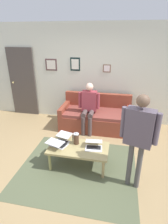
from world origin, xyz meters
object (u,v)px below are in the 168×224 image
object	(u,v)px
interior_door	(23,83)
person_seated	(89,105)
laptop_left	(62,140)
laptop_right	(57,144)
couch	(96,117)
coffee_table	(79,149)
french_press	(76,139)
laptop_center	(94,146)
person_standing	(139,132)

from	to	relation	value
interior_door	person_seated	size ratio (longest dim) A/B	1.60
laptop_left	laptop_right	size ratio (longest dim) A/B	1.00
couch	laptop_right	distance (m)	1.79
laptop_left	person_seated	xyz separation A→B (m)	(-0.29, -1.32, 0.26)
couch	coffee_table	world-z (taller)	couch
couch	french_press	size ratio (longest dim) A/B	7.32
interior_door	laptop_center	world-z (taller)	interior_door
french_press	laptop_center	bearing A→B (deg)	169.30
coffee_table	french_press	size ratio (longest dim) A/B	4.46
couch	french_press	world-z (taller)	couch
interior_door	person_standing	bearing A→B (deg)	142.82
interior_door	laptop_center	bearing A→B (deg)	140.14
interior_door	laptop_center	size ratio (longest dim) A/B	5.99
couch	laptop_center	distance (m)	1.64
french_press	person_seated	world-z (taller)	person_seated
laptop_left	french_press	size ratio (longest dim) A/B	1.61
interior_door	laptop_left	distance (m)	2.84
interior_door	person_seated	distance (m)	2.32
french_press	person_standing	world-z (taller)	person_standing
laptop_center	person_standing	size ratio (longest dim) A/B	0.21
laptop_right	person_seated	bearing A→B (deg)	-102.92
couch	french_press	distance (m)	1.58
couch	laptop_right	size ratio (longest dim) A/B	4.52
interior_door	person_seated	bearing A→B (deg)	161.75
coffee_table	person_seated	size ratio (longest dim) A/B	0.88
coffee_table	laptop_center	distance (m)	0.30
person_seated	french_press	bearing A→B (deg)	89.78
interior_door	coffee_table	distance (m)	3.19
interior_door	person_standing	xyz separation A→B (m)	(-3.26, 2.47, 0.02)
french_press	coffee_table	bearing A→B (deg)	122.21
couch	laptop_center	xyz separation A→B (m)	(-0.19, 1.62, 0.16)
coffee_table	person_seated	bearing A→B (deg)	-87.34
interior_door	couch	world-z (taller)	interior_door
interior_door	person_standing	distance (m)	4.09
coffee_table	laptop_left	size ratio (longest dim) A/B	2.76
laptop_right	person_seated	distance (m)	1.54
interior_door	laptop_left	size ratio (longest dim) A/B	5.02
couch	laptop_left	bearing A→B (deg)	73.55
interior_door	coffee_table	bearing A→B (deg)	136.15
interior_door	french_press	size ratio (longest dim) A/B	8.09
couch	person_standing	size ratio (longest dim) A/B	1.14
couch	laptop_center	bearing A→B (deg)	96.58
coffee_table	person_standing	distance (m)	1.25
laptop_center	person_standing	world-z (taller)	person_standing
couch	laptop_right	world-z (taller)	couch
laptop_left	person_standing	xyz separation A→B (m)	(-1.37, 0.43, 0.58)
couch	laptop_center	world-z (taller)	couch
laptop_right	person_seated	xyz separation A→B (m)	(-0.34, -1.48, 0.26)
french_press	laptop_right	bearing A→B (deg)	24.28
laptop_center	laptop_right	world-z (taller)	laptop_center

